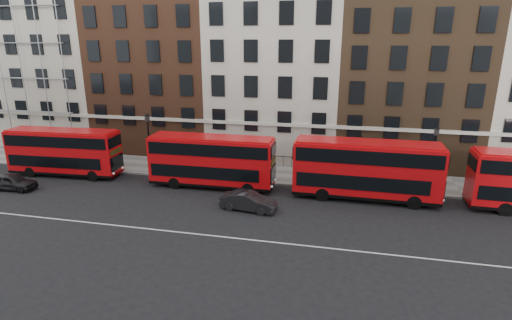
% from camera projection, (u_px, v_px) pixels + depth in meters
% --- Properties ---
extents(ground, '(120.00, 120.00, 0.00)m').
position_uv_depth(ground, '(231.00, 223.00, 26.85)').
color(ground, black).
rests_on(ground, ground).
extents(pavement, '(80.00, 5.00, 0.15)m').
position_uv_depth(pavement, '(262.00, 173.00, 36.64)').
color(pavement, slate).
rests_on(pavement, ground).
extents(kerb, '(80.00, 0.30, 0.16)m').
position_uv_depth(kerb, '(256.00, 182.00, 34.30)').
color(kerb, gray).
rests_on(kerb, ground).
extents(road_centre_line, '(70.00, 0.12, 0.01)m').
position_uv_depth(road_centre_line, '(222.00, 237.00, 24.98)').
color(road_centre_line, white).
rests_on(road_centre_line, ground).
extents(building_terrace, '(64.00, 11.95, 22.00)m').
position_uv_depth(building_terrace, '(274.00, 56.00, 40.64)').
color(building_terrace, '#B0A998').
rests_on(building_terrace, ground).
extents(bus_a, '(10.15, 2.91, 4.22)m').
position_uv_depth(bus_a, '(64.00, 151.00, 35.69)').
color(bus_a, red).
rests_on(bus_a, ground).
extents(bus_b, '(10.33, 2.59, 4.33)m').
position_uv_depth(bus_b, '(211.00, 160.00, 32.81)').
color(bus_b, red).
rests_on(bus_b, ground).
extents(bus_c, '(10.94, 2.81, 4.58)m').
position_uv_depth(bus_c, '(365.00, 169.00, 30.23)').
color(bus_c, red).
rests_on(bus_c, ground).
extents(car_rear, '(3.95, 1.70, 1.33)m').
position_uv_depth(car_rear, '(13.00, 182.00, 32.66)').
color(car_rear, black).
rests_on(car_rear, ground).
extents(car_front, '(4.20, 1.88, 1.34)m').
position_uv_depth(car_front, '(248.00, 201.00, 28.75)').
color(car_front, '#232326').
rests_on(car_front, ground).
extents(lamp_post_left, '(0.44, 0.44, 5.33)m').
position_uv_depth(lamp_post_left, '(149.00, 139.00, 36.59)').
color(lamp_post_left, black).
rests_on(lamp_post_left, pavement).
extents(lamp_post_right, '(0.44, 0.44, 5.33)m').
position_uv_depth(lamp_post_right, '(433.00, 155.00, 31.45)').
color(lamp_post_right, black).
rests_on(lamp_post_right, pavement).
extents(iron_railings, '(6.60, 0.06, 1.00)m').
position_uv_depth(iron_railings, '(267.00, 160.00, 38.53)').
color(iron_railings, black).
rests_on(iron_railings, pavement).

